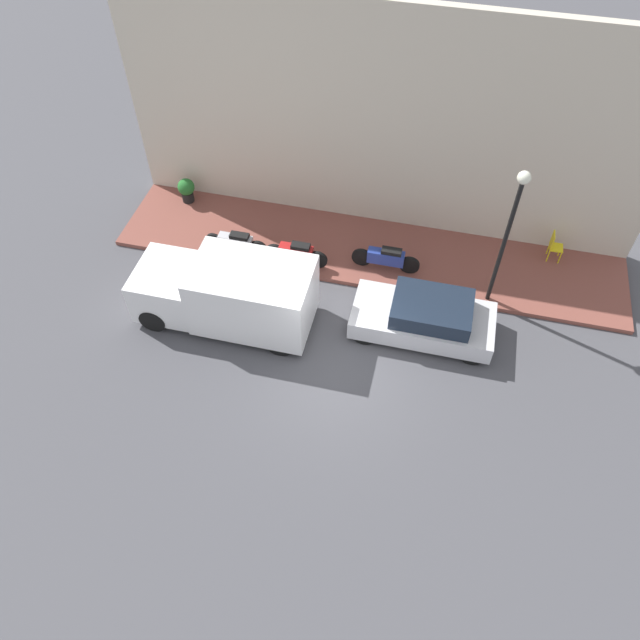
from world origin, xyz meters
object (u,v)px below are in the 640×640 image
scooter_silver (236,242)px  motorcycle_blue (386,258)px  potted_plant (187,189)px  delivery_van (227,293)px  cafe_chair (554,245)px  streetlamp (511,221)px  motorcycle_red (297,253)px  parked_car (425,317)px

scooter_silver → motorcycle_blue: bearing=-85.9°
scooter_silver → potted_plant: 3.08m
delivery_van → cafe_chair: (4.48, -8.80, -0.37)m
streetlamp → potted_plant: (2.14, 10.07, -2.47)m
motorcycle_red → potted_plant: potted_plant is taller
motorcycle_blue → motorcycle_red: same height
parked_car → scooter_silver: parked_car is taller
delivery_van → streetlamp: (2.34, -7.06, 2.03)m
cafe_chair → scooter_silver: bearing=101.7°
delivery_van → parked_car: bearing=-81.8°
delivery_van → cafe_chair: 9.88m
cafe_chair → motorcycle_red: bearing=105.3°
motorcycle_blue → streetlamp: bearing=-99.4°
parked_car → motorcycle_blue: (2.07, 1.42, -0.02)m
scooter_silver → potted_plant: bearing=50.5°
delivery_van → motorcycle_red: size_ratio=2.56×
cafe_chair → parked_car: bearing=137.3°
parked_car → motorcycle_red: 4.40m
streetlamp → cafe_chair: 3.66m
motorcycle_red → streetlamp: size_ratio=0.43×
delivery_van → cafe_chair: delivery_van is taller
delivery_van → motorcycle_red: (2.43, -1.30, -0.47)m
scooter_silver → delivery_van: bearing=-165.7°
motorcycle_blue → potted_plant: 7.16m
parked_car → potted_plant: (3.70, 8.39, 0.01)m
parked_car → motorcycle_red: bearing=67.9°
delivery_van → cafe_chair: bearing=-63.0°
delivery_van → motorcycle_red: 2.80m
streetlamp → potted_plant: size_ratio=5.27×
delivery_van → potted_plant: delivery_van is taller
motorcycle_blue → streetlamp: streetlamp is taller
parked_car → motorcycle_blue: bearing=34.5°
parked_car → scooter_silver: (1.74, 6.02, -0.07)m
motorcycle_red → potted_plant: size_ratio=2.28×
scooter_silver → motorcycle_red: (-0.09, -1.94, 0.04)m
delivery_van → scooter_silver: (2.52, 0.64, -0.51)m
delivery_van → streetlamp: size_ratio=1.11×
motorcycle_blue → motorcycle_red: 2.69m
scooter_silver → streetlamp: bearing=-91.3°
parked_car → delivery_van: bearing=98.2°
parked_car → potted_plant: size_ratio=4.59×
streetlamp → cafe_chair: (2.14, -1.75, -2.40)m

